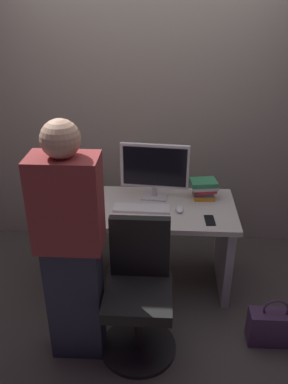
{
  "coord_description": "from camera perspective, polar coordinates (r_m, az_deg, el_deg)",
  "views": [
    {
      "loc": [
        0.15,
        -2.76,
        2.24
      ],
      "look_at": [
        0.0,
        -0.05,
        0.88
      ],
      "focal_mm": 37.9,
      "sensor_mm": 36.0,
      "label": 1
    }
  ],
  "objects": [
    {
      "name": "ground_plane",
      "position": [
        3.56,
        0.05,
        -12.33
      ],
      "size": [
        9.0,
        9.0,
        0.0
      ],
      "primitive_type": "plane",
      "color": "#4C4742"
    },
    {
      "name": "wall_back",
      "position": [
        3.61,
        0.75,
        14.87
      ],
      "size": [
        6.4,
        0.1,
        3.0
      ],
      "primitive_type": "cube",
      "color": "#9E9384",
      "rests_on": "ground"
    },
    {
      "name": "desk",
      "position": [
        3.27,
        0.05,
        -5.48
      ],
      "size": [
        1.42,
        0.68,
        0.73
      ],
      "color": "beige",
      "rests_on": "ground"
    },
    {
      "name": "office_chair",
      "position": [
        2.77,
        -0.78,
        -14.26
      ],
      "size": [
        0.52,
        0.52,
        0.94
      ],
      "color": "black",
      "rests_on": "ground"
    },
    {
      "name": "person_at_desk",
      "position": [
        2.52,
        -10.26,
        -7.64
      ],
      "size": [
        0.4,
        0.24,
        1.64
      ],
      "color": "#262838",
      "rests_on": "ground"
    },
    {
      "name": "monitor",
      "position": [
        3.17,
        1.49,
        3.33
      ],
      "size": [
        0.54,
        0.16,
        0.46
      ],
      "color": "silver",
      "rests_on": "desk"
    },
    {
      "name": "keyboard",
      "position": [
        3.1,
        -0.31,
        -2.34
      ],
      "size": [
        0.43,
        0.14,
        0.02
      ],
      "primitive_type": "cube",
      "rotation": [
        0.0,
        0.0,
        -0.03
      ],
      "color": "white",
      "rests_on": "desk"
    },
    {
      "name": "mouse",
      "position": [
        3.09,
        5.02,
        -2.45
      ],
      "size": [
        0.06,
        0.1,
        0.03
      ],
      "primitive_type": "ellipsoid",
      "color": "white",
      "rests_on": "desk"
    },
    {
      "name": "cup_near_keyboard",
      "position": [
        3.14,
        -8.9,
        -1.48
      ],
      "size": [
        0.07,
        0.07,
        0.1
      ],
      "primitive_type": "cylinder",
      "color": "#D84C3F",
      "rests_on": "desk"
    },
    {
      "name": "cup_by_monitor",
      "position": [
        3.26,
        -7.77,
        -0.46
      ],
      "size": [
        0.08,
        0.08,
        0.08
      ],
      "primitive_type": "cylinder",
      "color": "silver",
      "rests_on": "desk"
    },
    {
      "name": "book_stack",
      "position": [
        3.27,
        8.42,
        0.46
      ],
      "size": [
        0.23,
        0.18,
        0.16
      ],
      "color": "gold",
      "rests_on": "desk"
    },
    {
      "name": "cell_phone",
      "position": [
        3.0,
        9.23,
        -3.95
      ],
      "size": [
        0.08,
        0.15,
        0.01
      ],
      "primitive_type": "cube",
      "rotation": [
        0.0,
        0.0,
        0.06
      ],
      "color": "black",
      "rests_on": "desk"
    },
    {
      "name": "handbag",
      "position": [
        3.1,
        17.66,
        -17.62
      ],
      "size": [
        0.34,
        0.14,
        0.38
      ],
      "color": "#4C3356",
      "rests_on": "ground"
    }
  ]
}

